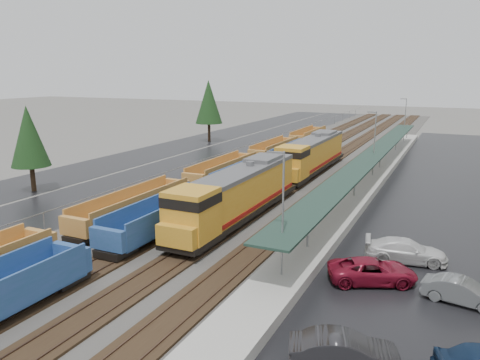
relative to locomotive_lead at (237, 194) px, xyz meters
The scene contains 17 objects.
ballast_strip 30.62m from the locomotive_lead, 93.76° to the left, with size 20.00×160.00×0.08m, color #302D2B.
trackbed 30.61m from the locomotive_lead, 93.76° to the left, with size 14.60×160.00×0.22m.
west_parking_lot 34.97m from the locomotive_lead, 119.16° to the left, with size 10.00×160.00×0.02m, color black.
west_road 40.78m from the locomotive_lead, 131.55° to the left, with size 9.00×160.00×0.02m, color black.
east_commuter_lot 26.71m from the locomotive_lead, 50.28° to the left, with size 16.00×100.00×0.02m, color black.
station_platform 21.87m from the locomotive_lead, 69.88° to the left, with size 3.00×80.00×8.00m.
chainlink_fence 31.12m from the locomotive_lead, 111.70° to the left, with size 0.08×160.04×2.02m.
tree_west_near 24.24m from the locomotive_lead, behind, with size 3.96×3.96×9.00m.
tree_west_far 47.79m from the locomotive_lead, 121.71° to the left, with size 4.84×4.84×11.00m.
locomotive_lead is the anchor object (origin of this frame).
locomotive_trail 21.00m from the locomotive_lead, 90.00° to the left, with size 3.07×20.25×4.58m.
well_string_yellow 9.49m from the locomotive_lead, 148.35° to the left, with size 2.59×96.12×2.29m.
well_string_blue 6.39m from the locomotive_lead, 129.63° to the right, with size 2.73×76.44×2.42m.
parked_car_east_a 20.33m from the locomotive_lead, 51.42° to the right, with size 4.67×1.63×1.54m, color black.
parked_car_east_b 14.11m from the locomotive_lead, 29.19° to the right, with size 5.19×2.39×1.44m, color maroon.
parked_car_east_c 14.03m from the locomotive_lead, 11.13° to the right, with size 5.22×2.12×1.52m, color silver.
parked_car_east_e 18.72m from the locomotive_lead, 23.46° to the right, with size 4.14×1.44×1.36m, color slate.
Camera 1 is at (18.15, -3.99, 12.22)m, focal length 35.00 mm.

